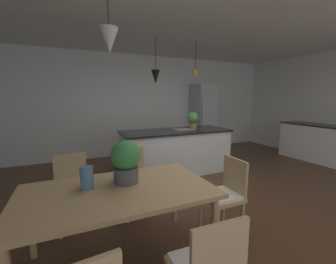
% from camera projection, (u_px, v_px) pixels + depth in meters
% --- Properties ---
extents(ground_plane, '(10.00, 8.40, 0.04)m').
position_uv_depth(ground_plane, '(208.00, 201.00, 3.35)').
color(ground_plane, '#4C301E').
extents(ceiling_slab, '(10.00, 8.40, 0.12)m').
position_uv_depth(ceiling_slab, '(214.00, 8.00, 2.91)').
color(ceiling_slab, white).
extents(wall_back_kitchen, '(10.00, 0.12, 2.70)m').
position_uv_depth(wall_back_kitchen, '(143.00, 105.00, 6.07)').
color(wall_back_kitchen, white).
rests_on(wall_back_kitchen, ground_plane).
extents(dining_table, '(1.70, 0.99, 0.74)m').
position_uv_depth(dining_table, '(118.00, 196.00, 1.98)').
color(dining_table, tan).
rests_on(dining_table, ground_plane).
extents(chair_far_right, '(0.43, 0.43, 0.87)m').
position_uv_depth(chair_far_right, '(134.00, 179.00, 2.94)').
color(chair_far_right, tan).
rests_on(chair_far_right, ground_plane).
extents(chair_kitchen_end, '(0.40, 0.40, 0.87)m').
position_uv_depth(chair_kitchen_end, '(225.00, 193.00, 2.50)').
color(chair_kitchen_end, tan).
rests_on(chair_kitchen_end, ground_plane).
extents(chair_far_left, '(0.43, 0.43, 0.87)m').
position_uv_depth(chair_far_left, '(73.00, 188.00, 2.63)').
color(chair_far_left, tan).
rests_on(chair_far_left, ground_plane).
extents(kitchen_island, '(2.25, 0.88, 0.91)m').
position_uv_depth(kitchen_island, '(176.00, 151.00, 4.53)').
color(kitchen_island, silver).
rests_on(kitchen_island, ground_plane).
extents(refrigerator, '(0.64, 0.67, 1.95)m').
position_uv_depth(refrigerator, '(203.00, 118.00, 6.48)').
color(refrigerator, '#B2B5B7').
rests_on(refrigerator, ground_plane).
extents(pendant_over_table, '(0.16, 0.16, 0.76)m').
position_uv_depth(pendant_over_table, '(109.00, 40.00, 1.86)').
color(pendant_over_table, black).
extents(pendant_over_island_main, '(0.17, 0.17, 0.87)m').
position_uv_depth(pendant_over_island_main, '(156.00, 77.00, 4.13)').
color(pendant_over_island_main, black).
extents(pendant_over_island_aux, '(0.16, 0.16, 0.77)m').
position_uv_depth(pendant_over_island_aux, '(195.00, 75.00, 4.47)').
color(pendant_over_island_aux, black).
extents(potted_plant_on_island, '(0.24, 0.24, 0.35)m').
position_uv_depth(potted_plant_on_island, '(193.00, 120.00, 4.60)').
color(potted_plant_on_island, '#8C664C').
rests_on(potted_plant_on_island, kitchen_island).
extents(potted_plant_on_table, '(0.29, 0.29, 0.42)m').
position_uv_depth(potted_plant_on_table, '(126.00, 160.00, 2.09)').
color(potted_plant_on_table, '#4C4C51').
rests_on(potted_plant_on_table, dining_table).
extents(vase_on_dining_table, '(0.11, 0.11, 0.21)m').
position_uv_depth(vase_on_dining_table, '(87.00, 178.00, 1.96)').
color(vase_on_dining_table, slate).
rests_on(vase_on_dining_table, dining_table).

